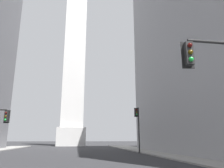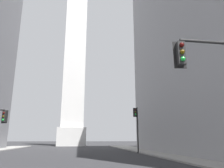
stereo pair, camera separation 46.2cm
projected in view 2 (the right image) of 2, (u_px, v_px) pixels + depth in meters
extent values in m
cube|color=gray|center=(179.00, 156.00, 23.73)|extent=(5.00, 78.05, 0.15)
cube|color=silver|center=(72.00, 137.00, 62.39)|extent=(7.89, 7.89, 5.05)
cube|color=white|center=(76.00, 48.00, 69.10)|extent=(6.31, 6.31, 49.75)
cylinder|color=black|center=(220.00, 43.00, 10.48)|extent=(4.09, 0.14, 0.14)
cube|color=black|center=(181.00, 53.00, 10.02)|extent=(0.37, 0.37, 1.10)
cube|color=black|center=(180.00, 55.00, 10.20)|extent=(0.58, 0.09, 1.32)
sphere|color=#410907|center=(182.00, 45.00, 9.92)|extent=(0.22, 0.22, 0.22)
sphere|color=#483506|center=(182.00, 52.00, 9.84)|extent=(0.22, 0.22, 0.22)
sphere|color=green|center=(183.00, 59.00, 9.75)|extent=(0.22, 0.22, 0.22)
cylinder|color=black|center=(138.00, 130.00, 31.41)|extent=(0.18, 0.18, 6.42)
cylinder|color=#262626|center=(138.00, 153.00, 30.63)|extent=(0.40, 0.40, 0.10)
cube|color=black|center=(135.00, 112.00, 31.98)|extent=(0.37, 0.37, 1.10)
cube|color=black|center=(135.00, 112.00, 32.15)|extent=(0.58, 0.09, 1.32)
sphere|color=#410907|center=(135.00, 110.00, 31.88)|extent=(0.22, 0.22, 0.22)
sphere|color=#483506|center=(135.00, 112.00, 31.80)|extent=(0.22, 0.22, 0.22)
sphere|color=green|center=(135.00, 114.00, 31.71)|extent=(0.22, 0.22, 0.22)
cube|color=black|center=(4.00, 117.00, 22.01)|extent=(0.37, 0.37, 1.10)
cube|color=black|center=(5.00, 117.00, 22.18)|extent=(0.58, 0.08, 1.32)
sphere|color=#410907|center=(4.00, 113.00, 21.91)|extent=(0.22, 0.22, 0.22)
sphere|color=#483506|center=(3.00, 116.00, 21.82)|extent=(0.22, 0.22, 0.22)
sphere|color=green|center=(3.00, 120.00, 21.74)|extent=(0.22, 0.22, 0.22)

